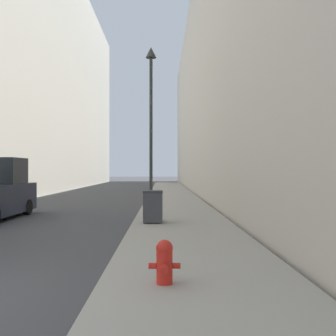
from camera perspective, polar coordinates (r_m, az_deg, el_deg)
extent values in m
cube|color=#9E998E|center=(22.83, 0.83, -4.84)|extent=(3.32, 60.00, 0.12)
cube|color=beige|center=(32.56, 14.48, 11.43)|extent=(12.00, 60.00, 16.97)
cylinder|color=red|center=(5.93, -0.54, -14.91)|extent=(0.25, 0.25, 0.49)
sphere|color=red|center=(5.86, -0.54, -12.14)|extent=(0.26, 0.26, 0.26)
cylinder|color=red|center=(5.85, -0.54, -11.39)|extent=(0.07, 0.07, 0.06)
cylinder|color=red|center=(5.75, -0.53, -15.13)|extent=(0.11, 0.12, 0.11)
cylinder|color=red|center=(5.93, -2.38, -14.67)|extent=(0.12, 0.09, 0.09)
cylinder|color=red|center=(5.93, 1.30, -14.67)|extent=(0.12, 0.09, 0.09)
cube|color=#3D3D42|center=(12.45, -2.31, -6.00)|extent=(0.63, 0.62, 0.95)
cube|color=#2D2D31|center=(12.41, -2.31, -3.63)|extent=(0.65, 0.64, 0.08)
cylinder|color=black|center=(12.77, -3.49, -7.78)|extent=(0.05, 0.16, 0.16)
cylinder|color=black|center=(12.76, -1.06, -7.79)|extent=(0.05, 0.16, 0.16)
cylinder|color=#2D332D|center=(14.58, -2.62, -6.67)|extent=(0.23, 0.23, 0.25)
cylinder|color=#2D332D|center=(14.55, -2.61, 4.86)|extent=(0.12, 0.12, 6.10)
cone|color=#2D332D|center=(15.19, -2.61, 17.20)|extent=(0.42, 0.42, 0.42)
cylinder|color=black|center=(16.75, -20.66, -5.58)|extent=(0.24, 0.64, 0.64)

